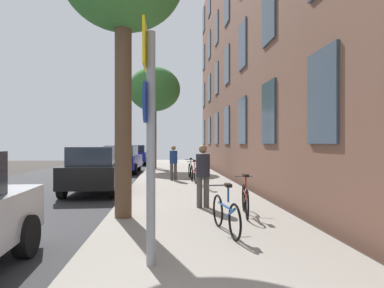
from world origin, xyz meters
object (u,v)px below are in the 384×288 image
Objects in this scene: pedestrian_0 at (203,172)px; bicycle_0 at (226,214)px; tree_far at (154,90)px; sign_post at (149,125)px; car_3 at (136,155)px; bicycle_3 at (194,174)px; car_1 at (96,169)px; car_2 at (122,159)px; traffic_light at (154,133)px; bicycle_1 at (245,199)px; pedestrian_1 at (173,160)px; bicycle_4 at (191,170)px; bicycle_2 at (203,178)px.

bicycle_0 is at bearing -86.83° from pedestrian_0.
bicycle_0 is (1.83, -16.58, -4.81)m from tree_far.
sign_post reaches higher than car_3.
sign_post is 1.91× the size of bicycle_3.
car_2 is (-0.11, 8.33, 0.00)m from car_1.
traffic_light is 2.17× the size of bicycle_1.
pedestrian_0 reaches higher than pedestrian_1.
bicycle_4 is at bearing 94.49° from bicycle_1.
bicycle_1 is at bearing -47.63° from car_1.
tree_far reaches higher than pedestrian_0.
car_2 is (-2.34, 16.06, -1.15)m from sign_post.
bicycle_4 is 0.39× the size of car_2.
traffic_light is 0.83× the size of car_3.
bicycle_2 is 0.99× the size of bicycle_4.
bicycle_0 is 0.36× the size of car_2.
bicycle_4 is (1.89, -6.79, -4.78)m from tree_far.
bicycle_4 is at bearing -74.59° from car_3.
sign_post is at bearing -105.87° from pedestrian_0.
car_2 is at bearing 118.66° from pedestrian_1.
bicycle_3 is at bearing 89.41° from bicycle_0.
pedestrian_0 is 6.67m from pedestrian_1.
car_3 is at bearing 103.90° from bicycle_3.
pedestrian_1 is (-0.82, 0.97, 0.51)m from bicycle_3.
sign_post is at bearing -101.25° from bicycle_2.
bicycle_3 is (-0.20, 1.79, -0.01)m from bicycle_2.
sign_post is 2.03× the size of pedestrian_0.
bicycle_3 is 0.38× the size of car_2.
sign_post is at bearing -123.25° from bicycle_1.
car_3 is at bearing 98.79° from bicycle_0.
traffic_light reaches higher than bicycle_4.
bicycle_0 is 6.44m from bicycle_2.
bicycle_4 is 1.10× the size of pedestrian_0.
bicycle_2 is 3.36m from bicycle_4.
pedestrian_0 is at bearing -80.51° from car_3.
car_3 is at bearing 107.65° from traffic_light.
car_1 reaches higher than bicycle_4.
bicycle_2 reaches higher than bicycle_0.
bicycle_1 is at bearing 65.01° from bicycle_0.
bicycle_0 is at bearing -60.27° from car_1.
car_3 reaches higher than bicycle_0.
car_1 is at bearing 106.06° from sign_post.
bicycle_2 is at bearing 78.75° from sign_post.
traffic_light is 2.26× the size of pedestrian_1.
car_1 is at bearing -134.90° from bicycle_4.
pedestrian_0 is (1.69, -14.03, -4.26)m from tree_far.
bicycle_3 is (1.39, 9.77, -1.50)m from sign_post.
traffic_light reaches higher than bicycle_3.
bicycle_3 is (-0.63, 6.69, 0.01)m from bicycle_1.
sign_post is at bearing -88.21° from traffic_light.
bicycle_4 is (-0.65, 8.26, 0.01)m from bicycle_1.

